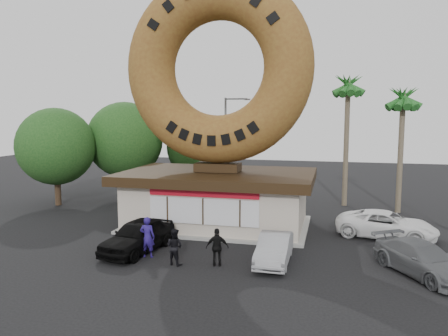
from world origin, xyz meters
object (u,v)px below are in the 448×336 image
person_center (174,247)px  person_right (217,247)px  donut_shop (218,197)px  person_left (147,237)px  car_white (387,225)px  car_grey (422,259)px  car_silver (274,249)px  street_lamp (227,141)px  giant_donut (218,68)px  car_black (138,236)px

person_center → person_right: bearing=-156.1°
person_right → donut_shop: bearing=-88.5°
person_left → car_white: (11.21, 6.15, -0.24)m
person_center → person_right: person_right is taller
car_grey → car_white: car_white is taller
car_silver → person_left: bearing=-173.6°
street_lamp → person_center: 17.55m
person_left → person_center: (1.58, -0.64, -0.15)m
person_left → car_white: size_ratio=0.37×
giant_donut → car_black: (-2.51, -5.75, -8.49)m
person_center → car_white: (9.63, 6.80, -0.09)m
car_silver → street_lamp: bearing=110.7°
giant_donut → person_center: 11.03m
donut_shop → car_black: 6.33m
person_right → car_white: bearing=-153.1°
street_lamp → car_black: 16.19m
car_silver → car_grey: bearing=-0.2°
car_silver → car_black: bearing=179.8°
car_grey → car_white: size_ratio=0.90×
giant_donut → car_white: (9.51, -0.28, -8.55)m
giant_donut → car_white: bearing=-1.7°
car_white → street_lamp: bearing=60.2°
car_black → car_silver: 6.65m
giant_donut → person_right: (1.76, -6.78, -8.44)m
car_grey → car_white: (-0.79, 5.49, 0.05)m
car_grey → person_right: bearing=154.8°
car_silver → car_grey: (6.15, -0.01, 0.03)m
donut_shop → car_black: (-2.51, -5.73, -0.98)m
giant_donut → person_right: bearing=-75.4°
donut_shop → person_left: donut_shop is taller
donut_shop → car_grey: donut_shop is taller
giant_donut → car_white: 12.79m
street_lamp → car_black: bearing=-92.4°
car_black → person_center: bearing=-19.1°
car_grey → car_white: 5.55m
donut_shop → car_white: size_ratio=2.14×
donut_shop → car_black: size_ratio=2.42×
person_right → car_black: size_ratio=0.37×
giant_donut → car_grey: bearing=-29.3°
person_center → car_silver: 4.47m
person_right → car_black: person_right is taller
person_left → car_grey: size_ratio=0.41×
person_right → car_silver: size_ratio=0.43×
person_right → car_white: person_right is taller
car_silver → car_white: bearing=45.5°
person_right → car_black: (-4.27, 1.03, -0.06)m
donut_shop → person_left: 6.68m
person_right → person_center: bearing=-4.4°
street_lamp → giant_donut: bearing=-79.5°
person_left → giant_donut: bearing=-109.0°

